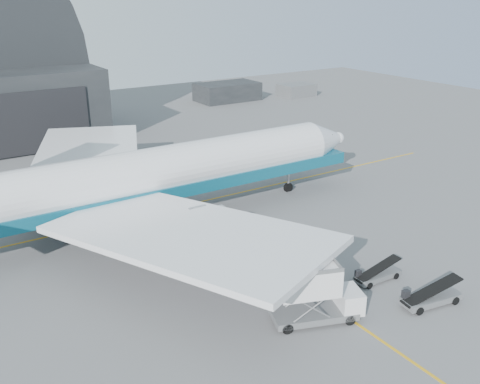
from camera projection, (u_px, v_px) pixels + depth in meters
ground at (289, 277)px, 47.13m from camera, size 200.00×200.00×0.00m
taxi_lines at (216, 227)px, 57.08m from camera, size 80.00×42.12×0.02m
distant_bldg_a at (227, 100)px, 123.00m from camera, size 14.00×8.00×4.00m
distant_bldg_b at (296, 96)px, 128.50m from camera, size 8.00×6.00×2.80m
airliner at (147, 177)px, 55.84m from camera, size 55.32×53.64×19.41m
catering_truck at (314, 293)px, 40.09m from camera, size 7.32×4.70×4.72m
pushback_tug at (298, 244)px, 51.64m from camera, size 4.34×2.75×1.93m
belt_loader_a at (430, 298)px, 42.81m from camera, size 5.46×2.54×2.04m
belt_loader_b at (377, 275)px, 46.43m from camera, size 4.63×1.73×1.76m
traffic_cone at (257, 248)px, 51.81m from camera, size 0.38×0.38×0.55m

